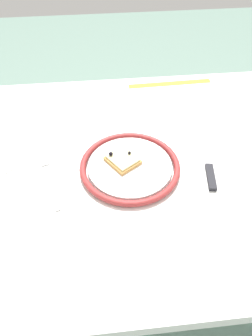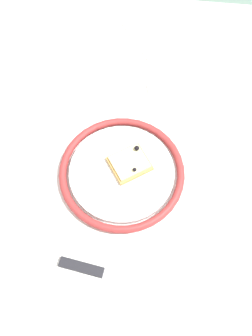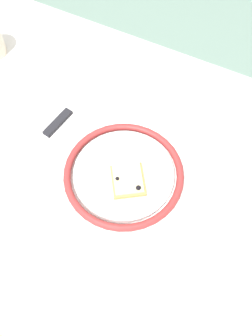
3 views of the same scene
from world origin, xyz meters
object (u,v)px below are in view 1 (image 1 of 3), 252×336
plate (130,167)px  pizza_slice_near (123,160)px  dining_table (146,178)px  knife (209,169)px  fork (50,181)px  measuring_tape (170,84)px

plate → pizza_slice_near: size_ratio=2.56×
dining_table → knife: 0.19m
fork → pizza_slice_near: bearing=11.0°
dining_table → fork: bearing=-169.3°
measuring_tape → dining_table: bearing=-112.1°
fork → measuring_tape: (0.41, 0.44, -0.00)m
dining_table → plate: (-0.05, -0.03, 0.08)m
pizza_slice_near → knife: pizza_slice_near is taller
knife → fork: (-0.43, 0.00, -0.00)m
dining_table → pizza_slice_near: (-0.07, -0.01, 0.10)m
plate → measuring_tape: (0.20, 0.42, -0.01)m
plate → knife: plate is taller
knife → plate: bearing=173.4°
dining_table → measuring_tape: (0.14, 0.39, 0.07)m
dining_table → fork: size_ratio=5.91×
dining_table → measuring_tape: measuring_tape is taller
knife → measuring_tape: size_ratio=0.79×
pizza_slice_near → measuring_tape: (0.21, 0.40, -0.02)m
knife → fork: knife is taller
dining_table → fork: fork is taller
dining_table → measuring_tape: size_ratio=3.86×
fork → dining_table: bearing=10.7°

